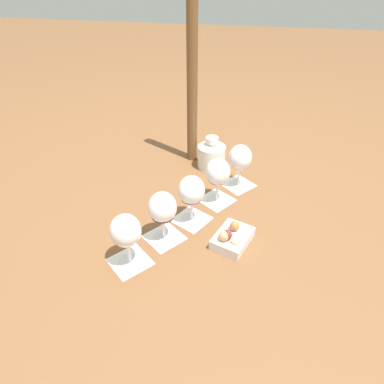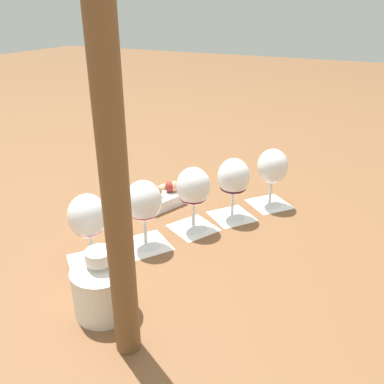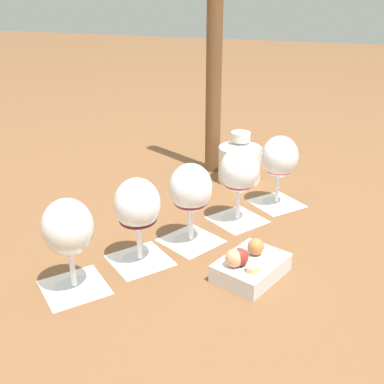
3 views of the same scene
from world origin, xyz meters
name	(u,v)px [view 3 (image 3 of 3)]	position (x,y,z in m)	size (l,w,h in m)	color
ground_plane	(192,240)	(0.00, 0.00, 0.00)	(8.00, 8.00, 0.00)	brown
tasting_card_0	(276,203)	(-0.25, 0.14, 0.00)	(0.16, 0.16, 0.00)	white
tasting_card_1	(237,219)	(-0.13, 0.07, 0.00)	(0.16, 0.16, 0.00)	white
tasting_card_2	(192,241)	(0.01, 0.00, 0.00)	(0.15, 0.15, 0.00)	white
tasting_card_3	(140,260)	(0.12, -0.07, 0.00)	(0.16, 0.16, 0.00)	white
tasting_card_4	(75,287)	(0.24, -0.15, 0.00)	(0.16, 0.16, 0.00)	white
wine_glass_0	(280,160)	(-0.25, 0.14, 0.12)	(0.09, 0.09, 0.18)	white
wine_glass_1	(239,174)	(-0.13, 0.07, 0.12)	(0.09, 0.09, 0.18)	white
wine_glass_2	(192,192)	(0.01, 0.00, 0.12)	(0.09, 0.09, 0.18)	white
wine_glass_3	(137,208)	(0.12, -0.07, 0.12)	(0.09, 0.09, 0.18)	white
wine_glass_4	(68,231)	(0.24, -0.15, 0.12)	(0.09, 0.09, 0.18)	white
ceramic_vase	(240,160)	(-0.37, 0.01, 0.06)	(0.12, 0.12, 0.14)	white
snack_dish	(250,265)	(0.10, 0.15, 0.02)	(0.17, 0.14, 0.07)	silver
umbrella_pole	(215,35)	(-0.43, -0.08, 0.39)	(0.04, 0.04, 0.78)	brown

